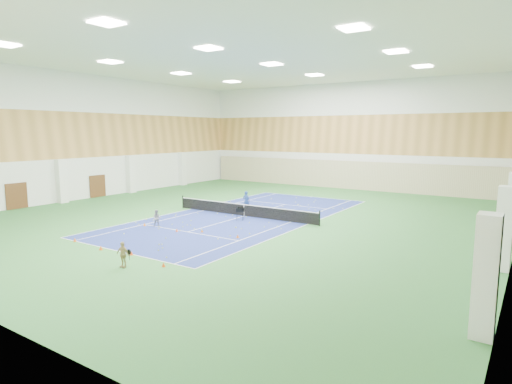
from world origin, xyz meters
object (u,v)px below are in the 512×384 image
(child_apron, at_px, (123,254))
(ball_cart, at_px, (240,214))
(tennis_net, at_px, (244,209))
(coach, at_px, (246,201))
(child_court, at_px, (157,218))

(child_apron, distance_m, ball_cart, 12.33)
(tennis_net, relative_size, coach, 7.64)
(coach, bearing_deg, ball_cart, 109.01)
(coach, relative_size, ball_cart, 1.80)
(child_court, bearing_deg, tennis_net, 26.39)
(tennis_net, bearing_deg, ball_cart, -65.87)
(child_apron, height_order, ball_cart, child_apron)
(tennis_net, height_order, child_court, child_court)
(coach, bearing_deg, tennis_net, 111.45)
(tennis_net, xyz_separation_m, child_court, (-2.87, -6.33, 0.04))
(coach, distance_m, child_court, 8.39)
(ball_cart, bearing_deg, child_court, -148.61)
(tennis_net, xyz_separation_m, ball_cart, (0.62, -1.38, -0.08))
(tennis_net, bearing_deg, coach, 120.06)
(coach, distance_m, ball_cart, 3.66)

